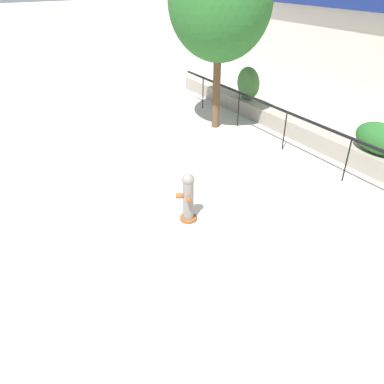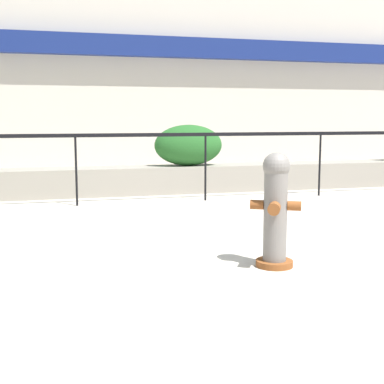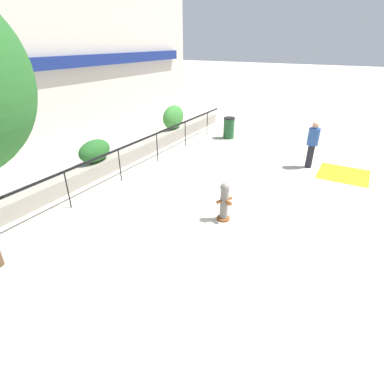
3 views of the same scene
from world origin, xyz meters
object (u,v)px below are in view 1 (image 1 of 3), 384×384
object	(u,v)px
hedge_bush_1	(379,138)
street_tree	(219,1)
fire_hydrant	(188,197)
hedge_bush_0	(248,83)

from	to	relation	value
hedge_bush_1	street_tree	world-z (taller)	street_tree
fire_hydrant	street_tree	xyz separation A→B (m)	(-4.10, 3.44, 3.15)
street_tree	fire_hydrant	bearing A→B (deg)	-40.02
hedge_bush_1	street_tree	xyz separation A→B (m)	(-4.63, -1.75, 2.81)
hedge_bush_0	hedge_bush_1	xyz separation A→B (m)	(5.23, 0.00, -0.17)
hedge_bush_0	hedge_bush_1	distance (m)	5.23
hedge_bush_0	hedge_bush_1	world-z (taller)	hedge_bush_0
hedge_bush_0	street_tree	xyz separation A→B (m)	(0.59, -1.75, 2.64)
fire_hydrant	street_tree	distance (m)	6.21
fire_hydrant	street_tree	bearing A→B (deg)	139.98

